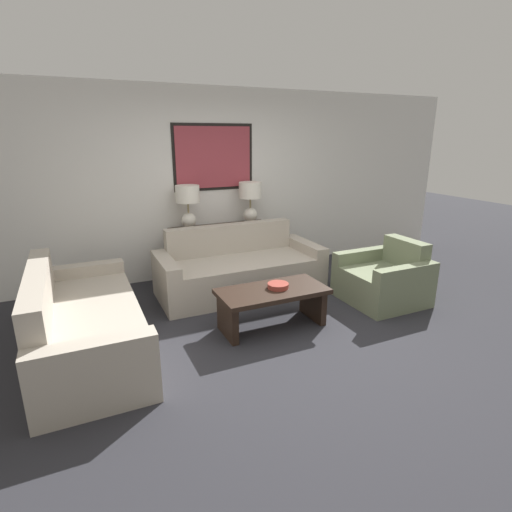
% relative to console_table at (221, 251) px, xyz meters
% --- Properties ---
extents(ground_plane, '(20.00, 20.00, 0.00)m').
position_rel_console_table_xyz_m(ground_plane, '(0.00, -2.11, -0.38)').
color(ground_plane, '#28282D').
extents(back_wall, '(8.43, 0.12, 2.65)m').
position_rel_console_table_xyz_m(back_wall, '(0.00, 0.28, 0.95)').
color(back_wall, silver).
rests_on(back_wall, ground_plane).
extents(console_table, '(1.45, 0.40, 0.75)m').
position_rel_console_table_xyz_m(console_table, '(0.00, 0.00, 0.00)').
color(console_table, '#332319').
rests_on(console_table, ground_plane).
extents(table_lamp_left, '(0.32, 0.32, 0.60)m').
position_rel_console_table_xyz_m(table_lamp_left, '(-0.46, 0.00, 0.76)').
color(table_lamp_left, silver).
rests_on(table_lamp_left, console_table).
extents(table_lamp_right, '(0.32, 0.32, 0.60)m').
position_rel_console_table_xyz_m(table_lamp_right, '(0.46, 0.00, 0.76)').
color(table_lamp_right, silver).
rests_on(table_lamp_right, console_table).
extents(couch_by_back_wall, '(2.12, 0.92, 0.85)m').
position_rel_console_table_xyz_m(couch_by_back_wall, '(0.00, -0.68, -0.09)').
color(couch_by_back_wall, '#ADA393').
rests_on(couch_by_back_wall, ground_plane).
extents(couch_by_side, '(0.92, 2.12, 0.85)m').
position_rel_console_table_xyz_m(couch_by_side, '(-1.94, -1.51, -0.09)').
color(couch_by_side, '#ADA393').
rests_on(couch_by_side, ground_plane).
extents(coffee_table, '(1.16, 0.57, 0.44)m').
position_rel_console_table_xyz_m(coffee_table, '(-0.08, -1.78, -0.06)').
color(coffee_table, black).
rests_on(coffee_table, ground_plane).
extents(decorative_bowl, '(0.23, 0.23, 0.05)m').
position_rel_console_table_xyz_m(decorative_bowl, '(-0.01, -1.78, 0.09)').
color(decorative_bowl, '#93382D').
rests_on(decorative_bowl, coffee_table).
extents(armchair_near_back_wall, '(0.88, 0.91, 0.76)m').
position_rel_console_table_xyz_m(armchair_near_back_wall, '(1.52, -1.72, -0.11)').
color(armchair_near_back_wall, '#707A5B').
rests_on(armchair_near_back_wall, ground_plane).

